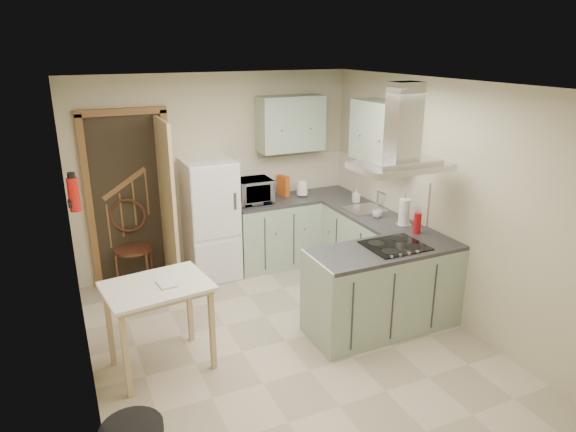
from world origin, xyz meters
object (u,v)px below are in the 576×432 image
peninsula (384,288)px  bentwood_chair (133,249)px  microwave (249,191)px  extractor_hood (401,166)px  drop_leaf_table (160,326)px  fridge (211,220)px

peninsula → bentwood_chair: size_ratio=1.58×
peninsula → microwave: microwave is taller
microwave → bentwood_chair: bearing=178.3°
extractor_hood → peninsula: bearing=180.0°
extractor_hood → drop_leaf_table: 2.67m
fridge → drop_leaf_table: 2.01m
fridge → extractor_hood: bearing=-56.2°
extractor_hood → bentwood_chair: size_ratio=0.92×
extractor_hood → bentwood_chair: extractor_hood is taller
fridge → extractor_hood: extractor_hood is taller
fridge → microwave: (0.52, -0.00, 0.30)m
microwave → fridge: bearing=-179.2°
peninsula → bentwood_chair: (-2.18, 2.05, 0.04)m
drop_leaf_table → microwave: microwave is taller
fridge → drop_leaf_table: size_ratio=1.69×
peninsula → microwave: bearing=109.7°
drop_leaf_table → microwave: (1.51, 1.71, 0.64)m
peninsula → bentwood_chair: bearing=136.8°
fridge → bentwood_chair: size_ratio=1.53×
fridge → peninsula: size_ratio=0.97×
bentwood_chair → microwave: size_ratio=1.77×
fridge → drop_leaf_table: (-0.99, -1.71, -0.33)m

